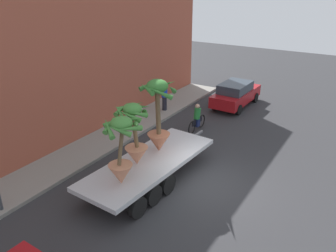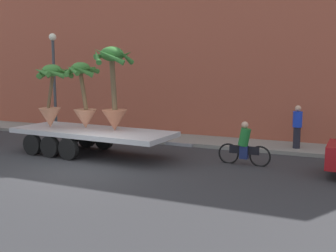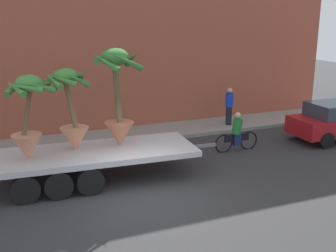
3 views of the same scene
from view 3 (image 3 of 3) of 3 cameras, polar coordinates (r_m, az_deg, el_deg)
name	(u,v)px [view 3 (image 3 of 3)]	position (r m, az deg, el deg)	size (l,w,h in m)	color
ground_plane	(147,200)	(11.85, -2.90, -10.18)	(60.00, 60.00, 0.00)	#2D2D30
sidewalk	(98,139)	(17.32, -9.62, -1.74)	(24.00, 2.20, 0.15)	gray
building_facade	(84,21)	(18.25, -11.52, 14.00)	(24.00, 1.20, 9.53)	#9E4C38
flatbed_trailer	(85,158)	(13.06, -11.46, -4.34)	(7.44, 2.67, 0.98)	#B7BABF
potted_palm_rear	(28,117)	(12.35, -18.74, 1.15)	(1.46, 1.51, 2.47)	tan
potted_palm_middle	(118,99)	(12.96, -6.95, 3.68)	(1.61, 1.63, 3.11)	#B26647
potted_palm_front	(71,111)	(12.84, -13.24, 1.97)	(1.49, 1.50, 2.55)	tan
cyclist	(237,134)	(15.88, 9.49, -1.08)	(1.84, 0.35, 1.54)	black
pedestrian_near_gate	(229,106)	(18.95, 8.45, 2.81)	(0.36, 0.36, 1.71)	black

